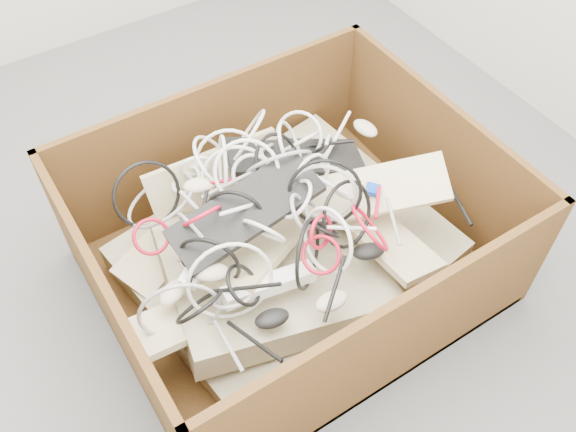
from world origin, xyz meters
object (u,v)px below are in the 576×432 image
cardboard_box (287,254)px  power_strip_left (210,245)px  vga_plug (373,189)px  power_strip_right (269,284)px

cardboard_box → power_strip_left: cardboard_box is taller
cardboard_box → power_strip_left: (-0.27, -0.01, 0.25)m
vga_plug → power_strip_left: bearing=-144.1°
cardboard_box → vga_plug: 0.37m
cardboard_box → vga_plug: size_ratio=27.54×
power_strip_left → power_strip_right: 0.20m
cardboard_box → power_strip_left: 0.37m
cardboard_box → power_strip_right: cardboard_box is taller
power_strip_right → vga_plug: vga_plug is taller
power_strip_left → power_strip_right: power_strip_left is taller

